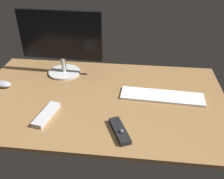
{
  "coord_description": "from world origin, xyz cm",
  "views": [
    {
      "loc": [
        20.43,
        -111.65,
        78.33
      ],
      "look_at": [
        7.72,
        -0.99,
        8.0
      ],
      "focal_mm": 39.61,
      "sensor_mm": 36.0,
      "label": 1
    }
  ],
  "objects_px": {
    "monitor": "(61,42)",
    "media_remote": "(120,131)",
    "tv_remote": "(46,114)",
    "computer_mouse": "(2,84)",
    "keyboard": "(162,96)"
  },
  "relations": [
    {
      "from": "monitor",
      "to": "keyboard",
      "type": "xyz_separation_m",
      "value": [
        0.61,
        -0.21,
        -0.21
      ]
    },
    {
      "from": "computer_mouse",
      "to": "tv_remote",
      "type": "bearing_deg",
      "value": -22.51
    },
    {
      "from": "keyboard",
      "to": "computer_mouse",
      "type": "bearing_deg",
      "value": -177.41
    },
    {
      "from": "media_remote",
      "to": "tv_remote",
      "type": "distance_m",
      "value": 0.38
    },
    {
      "from": "monitor",
      "to": "computer_mouse",
      "type": "xyz_separation_m",
      "value": [
        -0.32,
        -0.2,
        -0.2
      ]
    },
    {
      "from": "computer_mouse",
      "to": "media_remote",
      "type": "bearing_deg",
      "value": -11.77
    },
    {
      "from": "monitor",
      "to": "media_remote",
      "type": "bearing_deg",
      "value": -49.88
    },
    {
      "from": "media_remote",
      "to": "computer_mouse",
      "type": "bearing_deg",
      "value": -138.39
    },
    {
      "from": "monitor",
      "to": "computer_mouse",
      "type": "height_order",
      "value": "monitor"
    },
    {
      "from": "tv_remote",
      "to": "monitor",
      "type": "bearing_deg",
      "value": 14.82
    },
    {
      "from": "monitor",
      "to": "tv_remote",
      "type": "height_order",
      "value": "monitor"
    },
    {
      "from": "computer_mouse",
      "to": "tv_remote",
      "type": "distance_m",
      "value": 0.43
    },
    {
      "from": "monitor",
      "to": "computer_mouse",
      "type": "distance_m",
      "value": 0.43
    },
    {
      "from": "keyboard",
      "to": "tv_remote",
      "type": "relative_size",
      "value": 2.35
    },
    {
      "from": "monitor",
      "to": "media_remote",
      "type": "height_order",
      "value": "monitor"
    }
  ]
}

